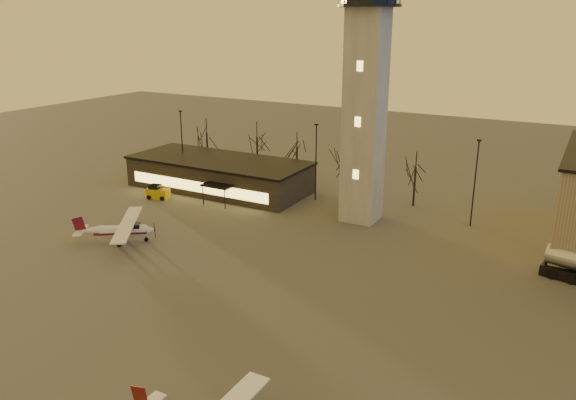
{
  "coord_description": "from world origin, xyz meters",
  "views": [
    {
      "loc": [
        23.09,
        -29.36,
        22.88
      ],
      "look_at": [
        -0.45,
        13.0,
        7.13
      ],
      "focal_mm": 35.0,
      "sensor_mm": 36.0,
      "label": 1
    }
  ],
  "objects_px": {
    "control_tower": "(366,80)",
    "terminal": "(219,174)",
    "service_cart": "(158,193)",
    "cessna_rear": "(125,233)"
  },
  "relations": [
    {
      "from": "control_tower",
      "to": "terminal",
      "type": "relative_size",
      "value": 1.28
    },
    {
      "from": "control_tower",
      "to": "service_cart",
      "type": "relative_size",
      "value": 10.36
    },
    {
      "from": "control_tower",
      "to": "cessna_rear",
      "type": "xyz_separation_m",
      "value": [
        -19.23,
        -19.1,
        -15.26
      ]
    },
    {
      "from": "control_tower",
      "to": "terminal",
      "type": "height_order",
      "value": "control_tower"
    },
    {
      "from": "terminal",
      "to": "service_cart",
      "type": "height_order",
      "value": "terminal"
    },
    {
      "from": "cessna_rear",
      "to": "service_cart",
      "type": "height_order",
      "value": "cessna_rear"
    },
    {
      "from": "terminal",
      "to": "cessna_rear",
      "type": "bearing_deg",
      "value": -82.54
    },
    {
      "from": "control_tower",
      "to": "service_cart",
      "type": "bearing_deg",
      "value": -168.27
    },
    {
      "from": "terminal",
      "to": "cessna_rear",
      "type": "distance_m",
      "value": 21.29
    },
    {
      "from": "control_tower",
      "to": "cessna_rear",
      "type": "distance_m",
      "value": 31.11
    }
  ]
}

